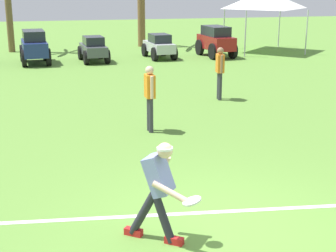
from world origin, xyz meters
TOP-DOWN VIEW (x-y plane):
  - ground_plane at (0.00, 0.00)m, footprint 80.00×80.00m
  - field_line_paint at (0.00, 0.49)m, footprint 19.38×2.10m
  - frisbee_thrower at (-1.03, -0.20)m, footprint 0.83×0.86m
  - frisbee_in_flight at (-0.70, -0.69)m, footprint 0.30×0.31m
  - teammate_near_sideline at (-0.15, 5.03)m, footprint 0.22×0.49m
  - teammate_midfield at (2.49, 7.88)m, footprint 0.23×0.50m
  - parked_car_slot_c at (-3.04, 16.15)m, footprint 1.36×2.43m
  - parked_car_slot_d at (-0.55, 16.13)m, footprint 1.27×2.27m
  - parked_car_slot_e at (2.45, 16.48)m, footprint 1.29×2.28m
  - parked_car_slot_f at (5.11, 16.40)m, footprint 1.41×2.45m

SIDE VIEW (x-z plane):
  - ground_plane at x=0.00m, z-range 0.00..0.00m
  - field_line_paint at x=0.00m, z-range 0.00..0.01m
  - parked_car_slot_d at x=-0.55m, z-range 0.01..1.11m
  - parked_car_slot_e at x=2.45m, z-range 0.01..1.11m
  - parked_car_slot_c at x=-3.04m, z-range 0.04..1.44m
  - parked_car_slot_f at x=5.11m, z-range 0.04..1.44m
  - frisbee_in_flight at x=-0.70m, z-range 0.72..0.82m
  - frisbee_thrower at x=-1.03m, z-range 0.09..1.51m
  - teammate_near_sideline at x=-0.15m, z-range 0.16..1.72m
  - teammate_midfield at x=2.49m, z-range 0.16..1.72m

